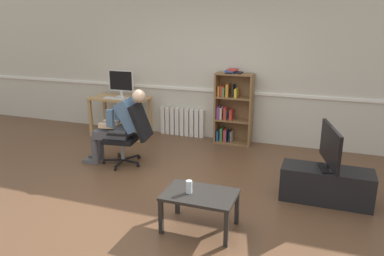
{
  "coord_description": "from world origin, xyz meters",
  "views": [
    {
      "loc": [
        1.89,
        -3.97,
        2.22
      ],
      "look_at": [
        0.15,
        0.85,
        0.7
      ],
      "focal_mm": 34.91,
      "sensor_mm": 36.0,
      "label": 1
    }
  ],
  "objects_px": {
    "tv_screen": "(330,147)",
    "tv_stand": "(326,185)",
    "computer_desk": "(120,104)",
    "radiator": "(182,122)",
    "imac_monitor": "(121,82)",
    "computer_mouse": "(128,99)",
    "keyboard": "(115,98)",
    "drinking_glass": "(189,187)",
    "bookshelf": "(232,109)",
    "person_seated": "(120,124)",
    "coffee_table": "(200,198)",
    "office_chair": "(130,132)"
  },
  "relations": [
    {
      "from": "computer_desk",
      "to": "keyboard",
      "type": "relative_size",
      "value": 2.7
    },
    {
      "from": "keyboard",
      "to": "office_chair",
      "type": "xyz_separation_m",
      "value": [
        0.95,
        -1.15,
        -0.24
      ]
    },
    {
      "from": "radiator",
      "to": "drinking_glass",
      "type": "bearing_deg",
      "value": -67.44
    },
    {
      "from": "tv_screen",
      "to": "tv_stand",
      "type": "bearing_deg",
      "value": 90.0
    },
    {
      "from": "keyboard",
      "to": "office_chair",
      "type": "distance_m",
      "value": 1.51
    },
    {
      "from": "keyboard",
      "to": "office_chair",
      "type": "bearing_deg",
      "value": -50.3
    },
    {
      "from": "radiator",
      "to": "tv_stand",
      "type": "distance_m",
      "value": 3.31
    },
    {
      "from": "computer_desk",
      "to": "bookshelf",
      "type": "distance_m",
      "value": 2.15
    },
    {
      "from": "radiator",
      "to": "coffee_table",
      "type": "height_order",
      "value": "radiator"
    },
    {
      "from": "coffee_table",
      "to": "tv_stand",
      "type": "bearing_deg",
      "value": 41.92
    },
    {
      "from": "radiator",
      "to": "person_seated",
      "type": "bearing_deg",
      "value": -102.02
    },
    {
      "from": "radiator",
      "to": "imac_monitor",
      "type": "bearing_deg",
      "value": -164.48
    },
    {
      "from": "office_chair",
      "to": "tv_stand",
      "type": "relative_size",
      "value": 0.9
    },
    {
      "from": "computer_desk",
      "to": "radiator",
      "type": "height_order",
      "value": "computer_desk"
    },
    {
      "from": "tv_screen",
      "to": "coffee_table",
      "type": "distance_m",
      "value": 1.75
    },
    {
      "from": "radiator",
      "to": "tv_screen",
      "type": "distance_m",
      "value": 3.34
    },
    {
      "from": "office_chair",
      "to": "person_seated",
      "type": "relative_size",
      "value": 0.82
    },
    {
      "from": "person_seated",
      "to": "coffee_table",
      "type": "bearing_deg",
      "value": 44.43
    },
    {
      "from": "bookshelf",
      "to": "person_seated",
      "type": "bearing_deg",
      "value": -130.34
    },
    {
      "from": "computer_desk",
      "to": "computer_mouse",
      "type": "distance_m",
      "value": 0.31
    },
    {
      "from": "coffee_table",
      "to": "office_chair",
      "type": "bearing_deg",
      "value": 138.81
    },
    {
      "from": "bookshelf",
      "to": "radiator",
      "type": "distance_m",
      "value": 1.07
    },
    {
      "from": "office_chair",
      "to": "computer_mouse",
      "type": "bearing_deg",
      "value": -157.57
    },
    {
      "from": "computer_desk",
      "to": "keyboard",
      "type": "xyz_separation_m",
      "value": [
        -0.02,
        -0.14,
        0.13
      ]
    },
    {
      "from": "imac_monitor",
      "to": "computer_mouse",
      "type": "xyz_separation_m",
      "value": [
        0.25,
        -0.2,
        -0.27
      ]
    },
    {
      "from": "computer_mouse",
      "to": "coffee_table",
      "type": "bearing_deg",
      "value": -48.48
    },
    {
      "from": "bookshelf",
      "to": "person_seated",
      "type": "distance_m",
      "value": 2.1
    },
    {
      "from": "computer_desk",
      "to": "bookshelf",
      "type": "bearing_deg",
      "value": 7.81
    },
    {
      "from": "computer_desk",
      "to": "office_chair",
      "type": "height_order",
      "value": "office_chair"
    },
    {
      "from": "keyboard",
      "to": "radiator",
      "type": "distance_m",
      "value": 1.36
    },
    {
      "from": "radiator",
      "to": "computer_mouse",
      "type": "bearing_deg",
      "value": -149.73
    },
    {
      "from": "computer_desk",
      "to": "tv_screen",
      "type": "xyz_separation_m",
      "value": [
        3.81,
        -1.55,
        0.08
      ]
    },
    {
      "from": "keyboard",
      "to": "radiator",
      "type": "height_order",
      "value": "keyboard"
    },
    {
      "from": "imac_monitor",
      "to": "bookshelf",
      "type": "distance_m",
      "value": 2.18
    },
    {
      "from": "bookshelf",
      "to": "office_chair",
      "type": "height_order",
      "value": "bookshelf"
    },
    {
      "from": "computer_desk",
      "to": "person_seated",
      "type": "distance_m",
      "value": 1.52
    },
    {
      "from": "computer_desk",
      "to": "radiator",
      "type": "bearing_deg",
      "value": 19.05
    },
    {
      "from": "tv_screen",
      "to": "drinking_glass",
      "type": "distance_m",
      "value": 1.83
    },
    {
      "from": "imac_monitor",
      "to": "keyboard",
      "type": "distance_m",
      "value": 0.36
    },
    {
      "from": "office_chair",
      "to": "tv_stand",
      "type": "bearing_deg",
      "value": 77.32
    },
    {
      "from": "person_seated",
      "to": "keyboard",
      "type": "bearing_deg",
      "value": -153.5
    },
    {
      "from": "computer_mouse",
      "to": "tv_screen",
      "type": "bearing_deg",
      "value": -21.89
    },
    {
      "from": "computer_mouse",
      "to": "drinking_glass",
      "type": "xyz_separation_m",
      "value": [
        2.17,
        -2.6,
        -0.28
      ]
    },
    {
      "from": "radiator",
      "to": "coffee_table",
      "type": "relative_size",
      "value": 1.14
    },
    {
      "from": "person_seated",
      "to": "tv_stand",
      "type": "relative_size",
      "value": 1.1
    },
    {
      "from": "computer_desk",
      "to": "imac_monitor",
      "type": "xyz_separation_m",
      "value": [
        0.0,
        0.08,
        0.41
      ]
    },
    {
      "from": "computer_desk",
      "to": "keyboard",
      "type": "height_order",
      "value": "keyboard"
    },
    {
      "from": "keyboard",
      "to": "person_seated",
      "type": "relative_size",
      "value": 0.34
    },
    {
      "from": "imac_monitor",
      "to": "bookshelf",
      "type": "xyz_separation_m",
      "value": [
        2.13,
        0.21,
        -0.42
      ]
    },
    {
      "from": "bookshelf",
      "to": "coffee_table",
      "type": "xyz_separation_m",
      "value": [
        0.41,
        -2.99,
        -0.27
      ]
    }
  ]
}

